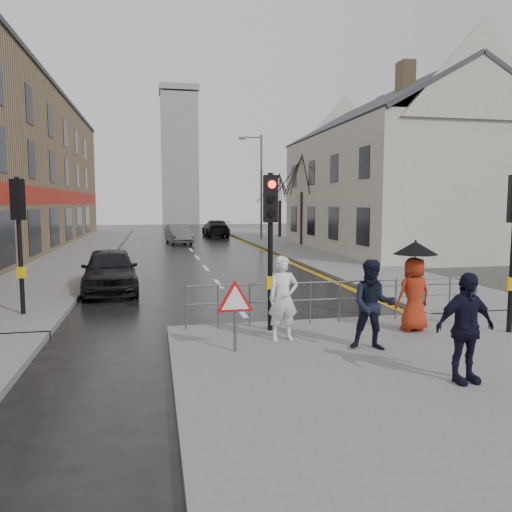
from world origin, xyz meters
name	(u,v)px	position (x,y,z in m)	size (l,w,h in m)	color
ground	(263,339)	(0.00, 0.00, 0.00)	(120.00, 120.00, 0.00)	black
near_pavement	(496,383)	(3.00, -3.50, 0.07)	(10.00, 9.00, 0.14)	#605E5B
left_pavement	(86,248)	(-6.50, 23.00, 0.07)	(4.00, 44.00, 0.14)	#605E5B
right_pavement	(277,242)	(6.50, 25.00, 0.07)	(4.00, 40.00, 0.14)	#605E5B
pavement_bridge_right	(454,298)	(6.50, 3.00, 0.07)	(4.00, 4.20, 0.14)	#605E5B
building_right_cream	(393,172)	(12.00, 18.00, 4.78)	(9.00, 16.40, 10.10)	#B6B19F
church_tower	(180,160)	(1.50, 62.00, 9.00)	(5.00, 5.00, 18.00)	gray
traffic_signal_near_left	(270,224)	(0.20, 0.20, 2.46)	(0.28, 0.27, 3.40)	black
traffic_signal_far_left	(19,221)	(-5.50, 3.00, 2.46)	(0.34, 0.33, 3.40)	black
guard_railing_front	(340,292)	(1.95, 0.60, 0.86)	(7.14, 0.04, 1.00)	#595B5E
warning_sign	(235,304)	(-0.80, -1.21, 1.04)	(0.80, 0.07, 1.35)	#595B5E
street_lamp	(259,180)	(5.82, 28.00, 4.71)	(1.83, 0.25, 8.00)	#595B5E
tree_near	(302,169)	(7.50, 22.00, 5.14)	(2.40, 2.40, 6.58)	#30221B
tree_far	(280,185)	(8.00, 30.00, 4.42)	(2.40, 2.40, 5.64)	#30221B
pedestrian_a	(283,298)	(0.28, -0.62, 0.99)	(0.62, 0.41, 1.71)	silver
pedestrian_b	(373,305)	(1.76, -1.60, 1.00)	(0.83, 0.65, 1.71)	black
pedestrian_with_umbrella	(414,281)	(3.23, -0.48, 1.23)	(0.96, 0.96, 1.95)	#9A2912
pedestrian_d	(465,328)	(2.40, -3.50, 1.00)	(1.01, 0.42, 1.72)	black
car_parked	(110,270)	(-3.69, 6.60, 0.72)	(1.71, 4.26, 1.45)	black
car_mid	(179,234)	(-0.50, 26.22, 0.70)	(1.48, 4.23, 1.39)	#4B4E50
car_far	(216,228)	(3.05, 33.29, 0.72)	(2.03, 4.99, 1.45)	black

